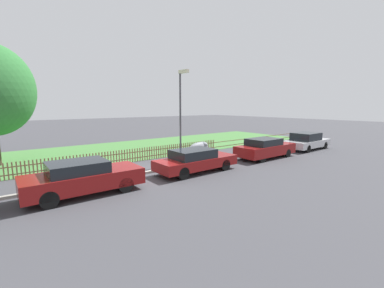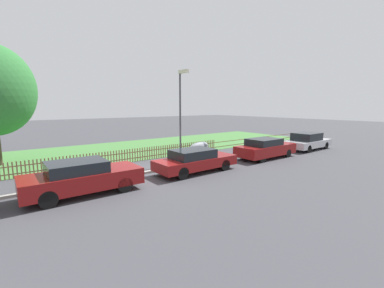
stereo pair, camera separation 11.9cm
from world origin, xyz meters
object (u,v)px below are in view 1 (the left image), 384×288
parked_car_navy_estate (196,160)px  parked_car_white_van (307,141)px  parked_car_red_compact (265,148)px  parked_car_black_saloon (83,177)px  street_lamp (181,106)px  covered_motorcycle (199,148)px

parked_car_navy_estate → parked_car_white_van: size_ratio=1.02×
parked_car_red_compact → parked_car_white_van: bearing=0.4°
parked_car_navy_estate → parked_car_red_compact: size_ratio=1.01×
parked_car_black_saloon → parked_car_navy_estate: parked_car_black_saloon is taller
parked_car_black_saloon → street_lamp: street_lamp is taller
parked_car_black_saloon → parked_car_red_compact: parked_car_black_saloon is taller
parked_car_red_compact → street_lamp: 6.56m
parked_car_black_saloon → parked_car_red_compact: bearing=0.5°
parked_car_black_saloon → covered_motorcycle: (8.40, 2.89, -0.06)m
parked_car_navy_estate → covered_motorcycle: (2.69, 2.93, 0.00)m
parked_car_red_compact → covered_motorcycle: size_ratio=2.35×
parked_car_black_saloon → parked_car_navy_estate: 5.71m
parked_car_white_van → covered_motorcycle: size_ratio=2.32×
parked_car_navy_estate → parked_car_white_van: (11.54, 0.05, 0.04)m
parked_car_black_saloon → parked_car_navy_estate: size_ratio=0.97×
parked_car_black_saloon → parked_car_navy_estate: bearing=0.2°
parked_car_navy_estate → covered_motorcycle: 3.98m
parked_car_red_compact → street_lamp: size_ratio=0.82×
parked_car_red_compact → covered_motorcycle: (-3.36, 2.91, -0.04)m
parked_car_red_compact → parked_car_white_van: size_ratio=1.01×
parked_car_white_van → covered_motorcycle: bearing=161.3°
parked_car_navy_estate → covered_motorcycle: parked_car_navy_estate is taller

